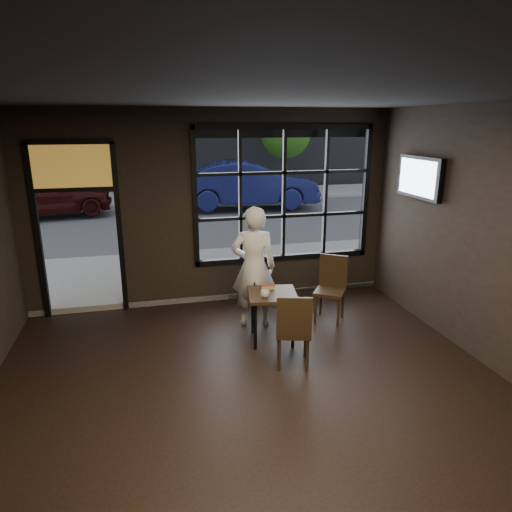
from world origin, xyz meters
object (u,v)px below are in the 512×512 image
object	(u,v)px
navy_car	(248,184)
man	(254,267)
chair_near	(293,328)
cafe_table	(272,317)

from	to	relation	value
navy_car	man	bearing A→B (deg)	173.21
chair_near	navy_car	distance (m)	10.74
man	chair_near	bearing A→B (deg)	108.49
chair_near	navy_car	xyz separation A→B (m)	(1.82, 10.58, 0.40)
cafe_table	navy_car	size ratio (longest dim) A/B	0.15
man	navy_car	xyz separation A→B (m)	(2.02, 9.28, -0.02)
cafe_table	chair_near	size ratio (longest dim) A/B	0.72
man	navy_car	distance (m)	9.50
man	navy_car	world-z (taller)	man
chair_near	navy_car	size ratio (longest dim) A/B	0.20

